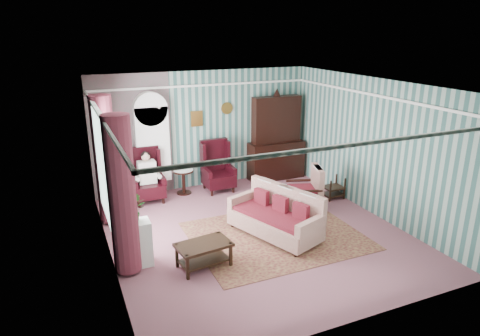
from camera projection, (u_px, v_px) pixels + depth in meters
name	position (u px, v px, depth m)	size (l,w,h in m)	color
floor	(255.00, 232.00, 8.49)	(6.00, 6.00, 0.00)	#804A52
room_shell	(222.00, 135.00, 7.79)	(5.53, 6.02, 2.91)	#36625B
bookcase	(153.00, 150.00, 10.11)	(0.80, 0.28, 2.24)	silver
dresser_hutch	(277.00, 135.00, 11.21)	(1.50, 0.56, 2.36)	black
wingback_left	(147.00, 176.00, 9.83)	(0.76, 0.80, 1.25)	black
wingback_right	(218.00, 167.00, 10.49)	(0.76, 0.80, 1.25)	black
seated_woman	(147.00, 177.00, 9.84)	(0.44, 0.40, 1.18)	white
round_side_table	(184.00, 182.00, 10.40)	(0.50, 0.50, 0.60)	black
nest_table	(333.00, 187.00, 10.13)	(0.45, 0.38, 0.54)	black
plant_stand	(135.00, 244.00, 7.20)	(0.55, 0.35, 0.80)	silver
rug	(276.00, 236.00, 8.34)	(3.20, 2.60, 0.01)	#55241C
sofa	(275.00, 209.00, 8.20)	(1.87, 1.01, 1.11)	#B4A48B
floral_armchair	(304.00, 190.00, 9.47)	(0.80, 0.73, 0.88)	beige
coffee_table	(204.00, 255.00, 7.21)	(0.90, 0.55, 0.43)	black
potted_plant_a	(132.00, 211.00, 6.93)	(0.42, 0.36, 0.46)	#1C531A
potted_plant_b	(133.00, 206.00, 7.12)	(0.26, 0.21, 0.48)	#264D18
potted_plant_c	(129.00, 210.00, 7.07)	(0.21, 0.21, 0.38)	#1E4917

